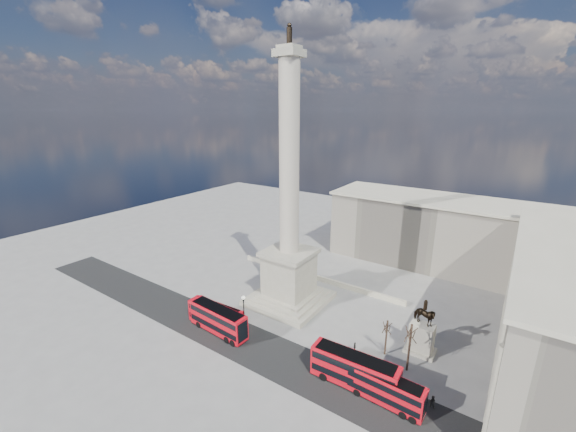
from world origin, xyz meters
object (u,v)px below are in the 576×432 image
(red_bus_a, at_px, (219,320))
(pedestrian_walking, at_px, (386,368))
(pedestrian_crossing, at_px, (355,347))
(red_bus_d, at_px, (386,389))
(victorian_lamp, at_px, (244,311))
(red_bus_b, at_px, (216,316))
(nelsons_column, at_px, (289,240))
(red_bus_c, at_px, (355,371))
(equestrian_statue, at_px, (422,334))
(pedestrian_standing, at_px, (432,401))

(red_bus_a, relative_size, pedestrian_walking, 6.49)
(pedestrian_walking, relative_size, pedestrian_crossing, 1.08)
(red_bus_d, relative_size, victorian_lamp, 1.43)
(red_bus_b, height_order, pedestrian_walking, red_bus_b)
(nelsons_column, height_order, pedestrian_walking, nelsons_column)
(red_bus_c, bearing_deg, pedestrian_crossing, 111.49)
(equestrian_statue, xyz_separation_m, pedestrian_crossing, (-8.52, -5.77, -2.41))
(pedestrian_crossing, bearing_deg, nelsons_column, 37.50)
(red_bus_d, xyz_separation_m, equestrian_statue, (1.14, 12.96, 1.11))
(red_bus_c, bearing_deg, victorian_lamp, 175.98)
(red_bus_c, relative_size, victorian_lamp, 1.72)
(pedestrian_crossing, bearing_deg, red_bus_d, -164.49)
(red_bus_b, bearing_deg, red_bus_a, -31.67)
(red_bus_a, xyz_separation_m, pedestrian_walking, (26.91, 6.45, -1.56))
(red_bus_a, height_order, pedestrian_walking, red_bus_a)
(red_bus_b, distance_m, pedestrian_standing, 35.58)
(victorian_lamp, height_order, pedestrian_walking, victorian_lamp)
(nelsons_column, distance_m, red_bus_a, 19.05)
(red_bus_c, height_order, pedestrian_walking, red_bus_c)
(red_bus_a, relative_size, red_bus_b, 1.09)
(red_bus_b, distance_m, pedestrian_crossing, 24.02)
(pedestrian_standing, distance_m, pedestrian_crossing, 13.41)
(red_bus_c, bearing_deg, red_bus_d, -6.82)
(victorian_lamp, bearing_deg, red_bus_b, -163.93)
(equestrian_statue, bearing_deg, red_bus_d, -95.02)
(pedestrian_walking, bearing_deg, equestrian_statue, 50.82)
(red_bus_b, distance_m, victorian_lamp, 5.77)
(red_bus_a, relative_size, pedestrian_crossing, 7.00)
(nelsons_column, distance_m, equestrian_statue, 27.53)
(equestrian_statue, distance_m, pedestrian_walking, 8.52)
(red_bus_c, bearing_deg, red_bus_a, -178.21)
(nelsons_column, distance_m, red_bus_d, 30.40)
(nelsons_column, relative_size, pedestrian_walking, 27.70)
(nelsons_column, height_order, red_bus_a, nelsons_column)
(red_bus_a, distance_m, red_bus_c, 24.25)
(pedestrian_crossing, bearing_deg, pedestrian_walking, -138.81)
(equestrian_statue, bearing_deg, red_bus_c, -113.94)
(red_bus_a, bearing_deg, nelsons_column, 78.29)
(red_bus_d, bearing_deg, red_bus_a, -175.73)
(pedestrian_walking, bearing_deg, pedestrian_crossing, 142.84)
(red_bus_c, distance_m, pedestrian_crossing, 7.61)
(red_bus_b, bearing_deg, red_bus_d, -2.61)
(pedestrian_standing, bearing_deg, red_bus_d, 30.79)
(nelsons_column, relative_size, red_bus_b, 4.67)
(nelsons_column, distance_m, red_bus_c, 26.56)
(nelsons_column, xyz_separation_m, pedestrian_walking, (22.86, -8.95, -12.02))
(red_bus_a, height_order, red_bus_d, red_bus_a)
(nelsons_column, xyz_separation_m, pedestrian_standing, (29.87, -11.50, -12.06))
(victorian_lamp, bearing_deg, pedestrian_walking, 10.11)
(nelsons_column, relative_size, red_bus_c, 4.09)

